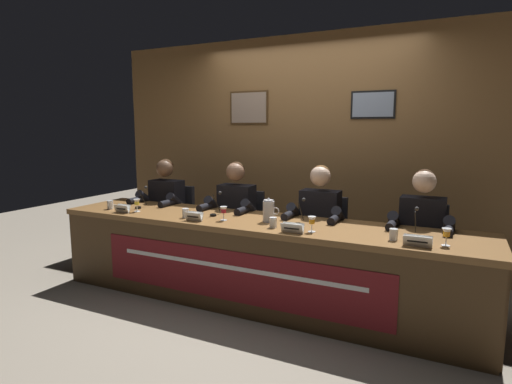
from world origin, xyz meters
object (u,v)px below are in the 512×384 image
Objects in this scene: water_cup_far_left at (110,205)px; microphone_center_left at (216,207)px; microphone_far_left at (141,201)px; panelist_center_left at (233,213)px; juice_glass_center_left at (224,211)px; panelist_far_left at (162,206)px; panelist_far_right at (421,231)px; nameplate_far_left at (122,208)px; juice_glass_far_left at (137,203)px; water_cup_center_left at (186,214)px; juice_glass_center_right at (312,221)px; water_pitcher_central at (269,211)px; water_cup_far_right at (394,235)px; chair_center_right at (323,245)px; nameplate_center_right at (292,228)px; juice_glass_far_right at (446,234)px; nameplate_far_right at (418,241)px; panelist_center_right at (317,221)px; nameplate_center_left at (194,216)px; chair_center_left at (242,235)px; chair_far_left at (174,226)px; conference_table at (250,248)px; microphone_center_right at (300,216)px; water_cup_center_right at (273,223)px; chair_far_right at (421,257)px; microphone_far_right at (415,227)px.

microphone_center_left is (1.12, 0.20, 0.04)m from water_cup_far_left.
microphone_center_left is (0.88, 0.02, 0.00)m from microphone_far_left.
panelist_center_left is 9.85× the size of juice_glass_center_left.
panelist_far_right is at bearing 0.00° from panelist_far_left.
nameplate_far_left is 1.31× the size of juice_glass_far_left.
juice_glass_center_right reaches higher than water_cup_center_left.
water_cup_far_right is at bearing -8.55° from water_pitcher_central.
juice_glass_far_left is 0.80m from microphone_center_left.
chair_center_right is at bearing 61.92° from water_pitcher_central.
juice_glass_far_left is 0.57× the size of microphone_far_left.
microphone_far_left is at bearing -161.53° from chair_center_right.
chair_center_right reaches higher than nameplate_center_right.
juice_glass_center_right is at bearing -0.38° from water_cup_far_left.
nameplate_far_right is at bearing -147.87° from juice_glass_far_right.
juice_glass_far_left is 0.10× the size of panelist_center_right.
microphone_far_left is at bearing 120.70° from juice_glass_far_left.
panelist_center_left is 0.66m from nameplate_center_left.
microphone_center_left is at bearing 17.99° from nameplate_far_left.
chair_center_left is at bearing 155.39° from water_cup_far_right.
chair_far_left is 0.73× the size of panelist_center_right.
microphone_center_left is 2.54× the size of water_cup_far_right.
juice_glass_far_left is at bearing 177.83° from water_cup_center_left.
microphone_far_left is 0.71m from water_cup_center_left.
conference_table is 17.90× the size of microphone_center_right.
juice_glass_center_left is 0.66× the size of nameplate_far_right.
panelist_center_right is at bearing 71.55° from water_cup_center_right.
water_cup_center_right is at bearing 175.85° from nameplate_far_right.
chair_far_right is at bearing 14.88° from water_cup_far_left.
water_cup_center_left is 2.13m from chair_far_right.
chair_center_left is 1.10m from water_cup_center_right.
water_cup_far_left is (-0.34, -0.01, -0.05)m from juice_glass_far_left.
water_pitcher_central reaches higher than nameplate_center_right.
microphone_far_right is (2.86, 0.17, 0.04)m from water_cup_far_left.
panelist_center_left is (0.85, 0.65, -0.08)m from nameplate_far_left.
microphone_far_right is 1.19m from water_pitcher_central.
water_pitcher_central is (-0.33, 0.29, 0.05)m from nameplate_center_right.
water_cup_center_left reaches higher than conference_table.
nameplate_center_right is at bearing -5.62° from water_cup_center_left.
nameplate_center_right is 0.94× the size of nameplate_far_right.
juice_glass_center_right is (2.13, -0.01, 0.05)m from water_cup_far_left.
chair_far_right is at bearing 45.01° from nameplate_center_right.
nameplate_center_right is (1.76, -0.03, 0.00)m from nameplate_far_left.
chair_center_left is 1.11m from microphone_center_right.
nameplate_center_left is at bearing -144.68° from panelist_center_right.
panelist_center_left is 0.91m from water_cup_center_right.
water_cup_center_left is at bearing 179.75° from water_cup_center_right.
water_pitcher_central reaches higher than water_cup_far_right.
nameplate_far_right is (1.98, -0.08, 0.00)m from water_cup_center_left.
chair_center_left is 0.92m from nameplate_center_left.
chair_center_left is at bearing 154.71° from nameplate_far_right.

